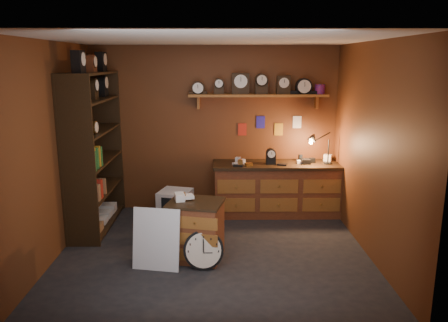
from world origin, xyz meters
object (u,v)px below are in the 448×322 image
workbench (277,186)px  low_cabinet (196,228)px  big_round_clock (204,250)px  shelving_unit (92,145)px

workbench → low_cabinet: (-1.23, -1.65, -0.06)m
workbench → big_round_clock: 2.25m
low_cabinet → workbench: bearing=66.0°
low_cabinet → big_round_clock: 0.35m
workbench → low_cabinet: bearing=-126.7°
workbench → big_round_clock: size_ratio=4.25×
shelving_unit → big_round_clock: 2.43m
shelving_unit → big_round_clock: size_ratio=5.31×
shelving_unit → low_cabinet: bearing=-36.1°
workbench → low_cabinet: workbench is taller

